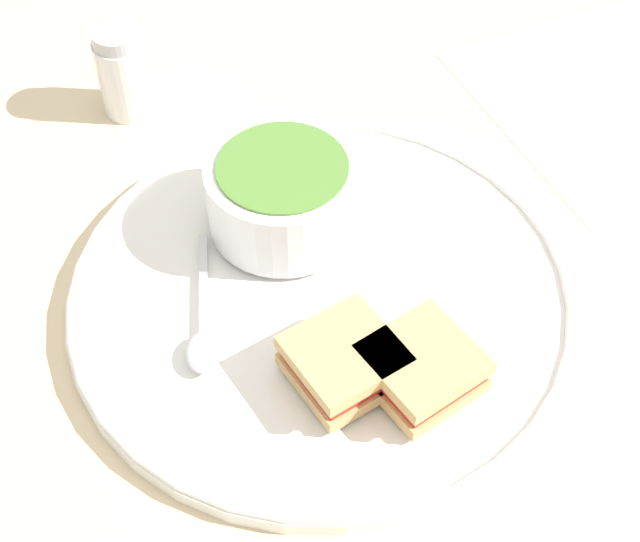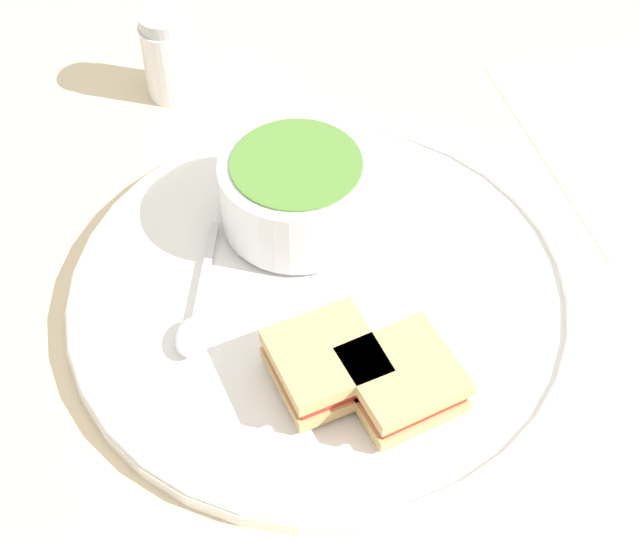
% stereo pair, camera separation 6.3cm
% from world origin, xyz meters
% --- Properties ---
extents(ground_plane, '(2.40, 2.40, 0.00)m').
position_xyz_m(ground_plane, '(0.00, 0.00, 0.00)').
color(ground_plane, beige).
extents(plate, '(0.37, 0.37, 0.02)m').
position_xyz_m(plate, '(0.00, 0.00, 0.01)').
color(plate, white).
rests_on(plate, ground_plane).
extents(soup_bowl, '(0.12, 0.12, 0.06)m').
position_xyz_m(soup_bowl, '(-0.07, -0.01, 0.05)').
color(soup_bowl, white).
rests_on(soup_bowl, plate).
extents(spoon, '(0.13, 0.04, 0.01)m').
position_xyz_m(spoon, '(0.03, -0.09, 0.02)').
color(spoon, silver).
rests_on(spoon, plate).
extents(sandwich_half_near, '(0.08, 0.08, 0.03)m').
position_xyz_m(sandwich_half_near, '(0.08, -0.01, 0.03)').
color(sandwich_half_near, tan).
rests_on(sandwich_half_near, plate).
extents(sandwich_half_far, '(0.08, 0.09, 0.03)m').
position_xyz_m(sandwich_half_far, '(0.10, 0.04, 0.03)').
color(sandwich_half_far, tan).
rests_on(sandwich_half_far, plate).
extents(salt_shaker, '(0.05, 0.05, 0.08)m').
position_xyz_m(salt_shaker, '(-0.26, -0.10, 0.04)').
color(salt_shaker, silver).
rests_on(salt_shaker, ground_plane).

